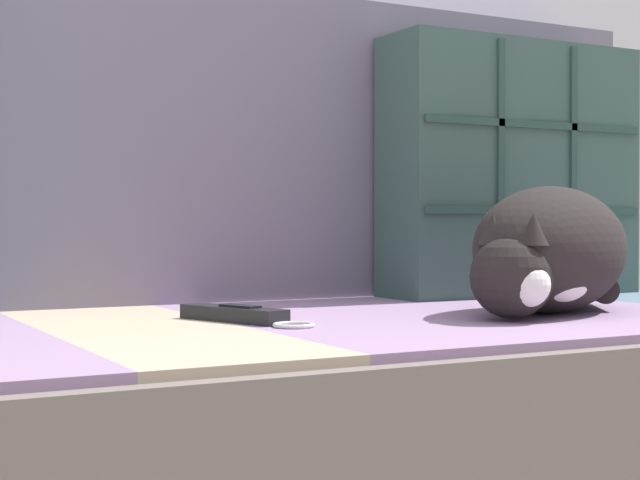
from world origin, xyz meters
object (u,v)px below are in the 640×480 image
object	(u,v)px
sleeping_cat	(548,254)
game_remote_near	(238,315)
couch	(219,463)
throw_pillow_quilted	(511,170)

from	to	relation	value
sleeping_cat	game_remote_near	world-z (taller)	sleeping_cat
couch	sleeping_cat	world-z (taller)	sleeping_cat
couch	sleeping_cat	bearing A→B (deg)	-16.82
couch	throw_pillow_quilted	world-z (taller)	throw_pillow_quilted
sleeping_cat	game_remote_near	bearing A→B (deg)	166.18
sleeping_cat	couch	bearing A→B (deg)	163.18
throw_pillow_quilted	sleeping_cat	size ratio (longest dim) A/B	1.30
couch	game_remote_near	bearing A→B (deg)	-62.37
throw_pillow_quilted	game_remote_near	distance (m)	0.66
throw_pillow_quilted	game_remote_near	size ratio (longest dim) A/B	2.23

